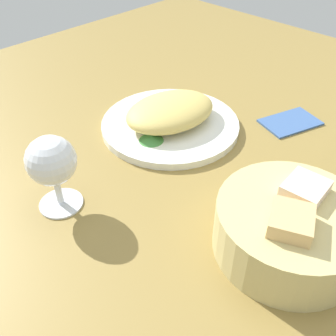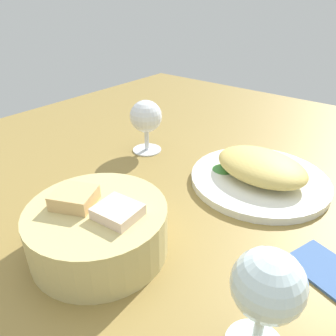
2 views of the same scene
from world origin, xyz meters
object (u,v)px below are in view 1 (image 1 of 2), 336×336
(plate, at_px, (170,125))
(folded_napkin, at_px, (290,121))
(wine_glass_near, at_px, (52,164))
(bread_basket, at_px, (290,227))

(plate, distance_m, folded_napkin, 0.24)
(plate, height_order, wine_glass_near, wine_glass_near)
(plate, relative_size, wine_glass_near, 2.19)
(folded_napkin, bearing_deg, plate, 157.27)
(bread_basket, xyz_separation_m, wine_glass_near, (0.16, -0.28, 0.04))
(plate, relative_size, bread_basket, 1.35)
(bread_basket, bearing_deg, folded_napkin, -150.45)
(plate, xyz_separation_m, bread_basket, (0.10, 0.31, 0.03))
(folded_napkin, bearing_deg, bread_basket, -131.69)
(bread_basket, bearing_deg, wine_glass_near, -59.88)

